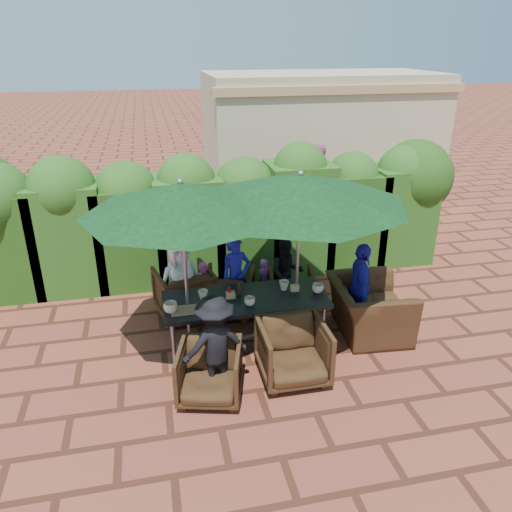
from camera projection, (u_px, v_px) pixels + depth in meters
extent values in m
plane|color=brown|center=(242.00, 341.00, 7.16)|extent=(80.00, 80.00, 0.00)
cube|color=black|center=(245.00, 299.00, 6.80)|extent=(2.22, 0.90, 0.05)
cube|color=gray|center=(246.00, 337.00, 7.04)|extent=(2.02, 0.05, 0.05)
cylinder|color=gray|center=(174.00, 346.00, 6.43)|extent=(0.05, 0.05, 0.70)
cylinder|color=gray|center=(171.00, 319.00, 7.06)|extent=(0.05, 0.05, 0.70)
cylinder|color=gray|center=(323.00, 328.00, 6.83)|extent=(0.05, 0.05, 0.70)
cylinder|color=gray|center=(307.00, 304.00, 7.46)|extent=(0.05, 0.05, 0.70)
cylinder|color=gray|center=(191.00, 351.00, 6.91)|extent=(0.44, 0.44, 0.03)
cylinder|color=gray|center=(186.00, 274.00, 6.44)|extent=(0.04, 0.04, 2.40)
cone|color=black|center=(181.00, 198.00, 6.03)|extent=(2.50, 2.50, 0.38)
sphere|color=gray|center=(180.00, 182.00, 5.95)|extent=(0.08, 0.08, 0.08)
cylinder|color=gray|center=(295.00, 335.00, 7.28)|extent=(0.44, 0.44, 0.03)
cylinder|color=gray|center=(298.00, 261.00, 6.80)|extent=(0.04, 0.04, 2.40)
cone|color=black|center=(300.00, 189.00, 6.40)|extent=(2.86, 2.86, 0.38)
sphere|color=gray|center=(301.00, 174.00, 6.32)|extent=(0.08, 0.08, 0.08)
imported|color=black|center=(184.00, 290.00, 7.70)|extent=(0.97, 0.93, 0.85)
imported|color=black|center=(229.00, 290.00, 7.77)|extent=(0.95, 0.92, 0.78)
imported|color=black|center=(291.00, 288.00, 7.90)|extent=(0.80, 0.76, 0.72)
imported|color=black|center=(210.00, 370.00, 5.92)|extent=(0.89, 0.85, 0.76)
imported|color=black|center=(293.00, 349.00, 6.24)|extent=(0.83, 0.78, 0.85)
imported|color=black|center=(370.00, 300.00, 7.19)|extent=(0.87, 1.25, 1.04)
imported|color=white|center=(180.00, 281.00, 7.46)|extent=(0.73, 0.55, 1.31)
imported|color=#231EA5|center=(236.00, 277.00, 7.60)|extent=(0.56, 0.50, 1.30)
imported|color=black|center=(286.00, 273.00, 7.93)|extent=(0.56, 0.37, 1.13)
imported|color=black|center=(215.00, 345.00, 5.93)|extent=(0.87, 0.50, 1.29)
imported|color=#231EA5|center=(360.00, 287.00, 7.24)|extent=(0.56, 0.86, 1.35)
imported|color=#D04987|center=(204.00, 289.00, 7.69)|extent=(0.38, 0.34, 0.88)
imported|color=#9D4FAC|center=(265.00, 282.00, 8.02)|extent=(0.34, 0.31, 0.79)
imported|color=#2B8724|center=(273.00, 198.00, 10.99)|extent=(1.53, 0.89, 1.55)
imported|color=#D04987|center=(314.00, 187.00, 11.19)|extent=(0.93, 0.60, 1.88)
imported|color=gray|center=(347.00, 191.00, 11.26)|extent=(1.04, 1.15, 1.68)
imported|color=beige|center=(171.00, 308.00, 6.40)|extent=(0.18, 0.18, 0.14)
imported|color=beige|center=(203.00, 295.00, 6.74)|extent=(0.14, 0.14, 0.13)
imported|color=beige|center=(250.00, 301.00, 6.58)|extent=(0.15, 0.15, 0.12)
imported|color=beige|center=(284.00, 285.00, 6.99)|extent=(0.14, 0.14, 0.13)
imported|color=beige|center=(318.00, 288.00, 6.91)|extent=(0.16, 0.16, 0.13)
cylinder|color=#B20C0A|center=(229.00, 293.00, 6.74)|extent=(0.04, 0.04, 0.17)
cylinder|color=#4C230C|center=(239.00, 289.00, 6.84)|extent=(0.04, 0.04, 0.17)
cube|color=#936C47|center=(184.00, 310.00, 6.46)|extent=(0.35, 0.25, 0.02)
cube|color=tan|center=(231.00, 295.00, 6.76)|extent=(0.12, 0.06, 0.10)
cube|color=tan|center=(295.00, 288.00, 6.95)|extent=(0.12, 0.06, 0.10)
cube|color=#193B10|center=(6.00, 245.00, 8.18)|extent=(1.15, 0.95, 1.78)
cube|color=#193B10|center=(69.00, 238.00, 8.36)|extent=(1.15, 0.95, 1.86)
sphere|color=#193B10|center=(62.00, 190.00, 8.03)|extent=(1.10, 1.10, 1.10)
cube|color=#193B10|center=(131.00, 236.00, 8.57)|extent=(1.15, 0.95, 1.76)
sphere|color=#193B10|center=(126.00, 192.00, 8.26)|extent=(1.04, 1.04, 1.04)
cube|color=#193B10|center=(189.00, 229.00, 8.75)|extent=(1.15, 0.95, 1.86)
sphere|color=#193B10|center=(186.00, 183.00, 8.42)|extent=(1.00, 1.00, 1.00)
cube|color=#193B10|center=(245.00, 228.00, 8.97)|extent=(1.15, 0.95, 1.71)
sphere|color=#193B10|center=(245.00, 187.00, 8.67)|extent=(1.08, 1.08, 1.08)
cube|color=#193B10|center=(298.00, 217.00, 9.11)|extent=(1.15, 0.95, 1.99)
sphere|color=#193B10|center=(300.00, 169.00, 8.75)|extent=(0.97, 0.97, 0.97)
cube|color=#193B10|center=(349.00, 219.00, 9.35)|extent=(1.15, 0.95, 1.77)
sphere|color=#193B10|center=(353.00, 178.00, 9.04)|extent=(0.96, 0.96, 0.96)
cube|color=#193B10|center=(399.00, 214.00, 9.54)|extent=(1.15, 0.95, 1.82)
sphere|color=#193B10|center=(404.00, 172.00, 9.21)|extent=(1.00, 1.00, 1.00)
sphere|color=#193B10|center=(415.00, 177.00, 9.41)|extent=(1.40, 1.40, 1.40)
cube|color=#C3B591|center=(320.00, 135.00, 13.47)|extent=(6.00, 3.00, 3.20)
cube|color=tan|center=(343.00, 90.00, 11.65)|extent=(6.20, 0.25, 0.20)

